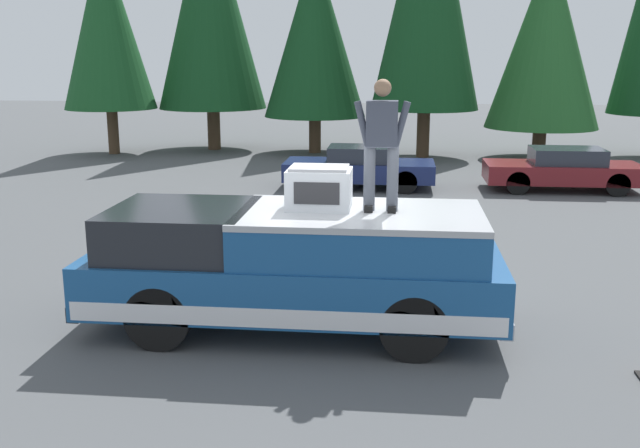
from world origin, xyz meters
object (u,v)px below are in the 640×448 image
person_on_truck_bed (382,142)px  parked_car_maroon (563,169)px  pickup_truck (294,267)px  compressor_unit (319,188)px  parked_car_navy (360,167)px

person_on_truck_bed → parked_car_maroon: size_ratio=0.41×
pickup_truck → person_on_truck_bed: 2.03m
pickup_truck → parked_car_maroon: bearing=-28.2°
compressor_unit → parked_car_navy: compressor_unit is taller
compressor_unit → parked_car_maroon: (10.68, -5.48, -1.35)m
pickup_truck → person_on_truck_bed: person_on_truck_bed is taller
compressor_unit → parked_car_maroon: bearing=-27.2°
pickup_truck → parked_car_navy: size_ratio=1.35×
person_on_truck_bed → parked_car_maroon: bearing=-23.5°
person_on_truck_bed → parked_car_maroon: person_on_truck_bed is taller
pickup_truck → compressor_unit: bearing=-65.1°
compressor_unit → parked_car_navy: bearing=0.0°
person_on_truck_bed → parked_car_navy: 10.77m
pickup_truck → person_on_truck_bed: bearing=-86.0°
person_on_truck_bed → parked_car_navy: bearing=4.4°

